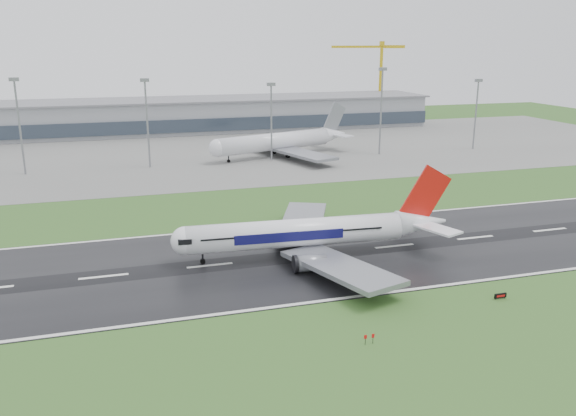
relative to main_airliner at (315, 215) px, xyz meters
name	(u,v)px	position (x,y,z in m)	size (l,w,h in m)	color
ground	(306,256)	(-1.76, 0.25, -8.64)	(520.00, 520.00, 0.00)	#2C551F
runway	(306,255)	(-1.76, 0.25, -8.59)	(400.00, 45.00, 0.10)	black
apron	(209,151)	(-1.76, 125.25, -8.60)	(400.00, 130.00, 0.08)	slate
terminal	(189,116)	(-1.76, 185.25, -1.14)	(240.00, 36.00, 15.00)	gray
main_airliner	(315,215)	(0.00, 0.00, 0.00)	(57.87, 55.12, 17.09)	white
parked_airliner	(279,132)	(22.71, 107.41, 0.72)	(63.35, 58.98, 18.57)	silver
tower_crane	(380,81)	(107.92, 200.25, 12.88)	(43.51, 2.37, 43.05)	gold
runway_sign	(500,296)	(23.50, -29.29, -8.12)	(2.30, 0.26, 1.04)	black
floodmast_1	(20,129)	(-67.22, 100.25, 6.56)	(0.64, 0.64, 30.41)	gray
floodmast_2	(148,125)	(-26.63, 100.25, 6.10)	(0.64, 0.64, 29.48)	gray
floodmast_3	(271,124)	(17.63, 100.25, 4.97)	(0.64, 0.64, 27.23)	gray
floodmast_4	(381,113)	(61.39, 100.25, 7.38)	(0.64, 0.64, 32.05)	gray
floodmast_5	(476,116)	(103.59, 100.25, 4.91)	(0.64, 0.64, 27.11)	gray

